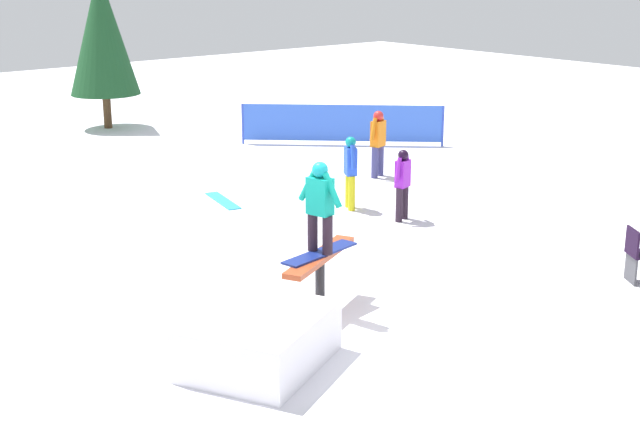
% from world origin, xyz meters
% --- Properties ---
extents(ground_plane, '(60.00, 60.00, 0.00)m').
position_xyz_m(ground_plane, '(0.00, 0.00, 0.00)').
color(ground_plane, white).
extents(rail_feature, '(1.82, 1.07, 0.89)m').
position_xyz_m(rail_feature, '(0.00, 0.00, 0.73)').
color(rail_feature, black).
rests_on(rail_feature, ground).
extents(snow_kicker_ramp, '(2.27, 2.13, 0.68)m').
position_xyz_m(snow_kicker_ramp, '(-1.69, -0.82, 0.34)').
color(snow_kicker_ramp, white).
rests_on(snow_kicker_ramp, ground).
extents(main_rider_on_rail, '(1.38, 0.77, 1.34)m').
position_xyz_m(main_rider_on_rail, '(0.00, 0.00, 1.56)').
color(main_rider_on_rail, navy).
rests_on(main_rider_on_rail, rail_feature).
extents(bystander_purple, '(0.58, 0.28, 1.40)m').
position_xyz_m(bystander_purple, '(4.22, 2.55, 0.79)').
color(bystander_purple, '#2A1D2A').
rests_on(bystander_purple, ground).
extents(bystander_blue, '(0.37, 0.58, 1.49)m').
position_xyz_m(bystander_blue, '(3.99, 3.80, 0.84)').
color(bystander_blue, gold).
rests_on(bystander_blue, ground).
extents(bystander_orange, '(0.70, 0.32, 1.55)m').
position_xyz_m(bystander_orange, '(6.31, 5.43, 0.87)').
color(bystander_orange, '#3C3D75').
rests_on(bystander_orange, ground).
extents(loose_snowboard_cyan, '(0.62, 1.49, 0.02)m').
position_xyz_m(loose_snowboard_cyan, '(2.33, 5.95, 0.01)').
color(loose_snowboard_cyan, '#30ACD0').
rests_on(loose_snowboard_cyan, ground).
extents(folding_chair, '(0.61, 0.61, 0.88)m').
position_xyz_m(folding_chair, '(4.65, -2.27, 0.41)').
color(folding_chair, '#3F3F44').
rests_on(folding_chair, ground).
extents(safety_fence, '(3.98, 3.80, 1.10)m').
position_xyz_m(safety_fence, '(8.07, 8.68, 0.60)').
color(safety_fence, blue).
rests_on(safety_fence, ground).
extents(pine_tree_near, '(2.03, 2.03, 4.62)m').
position_xyz_m(pine_tree_near, '(4.35, 15.04, 2.81)').
color(pine_tree_near, '#4C331E').
rests_on(pine_tree_near, ground).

